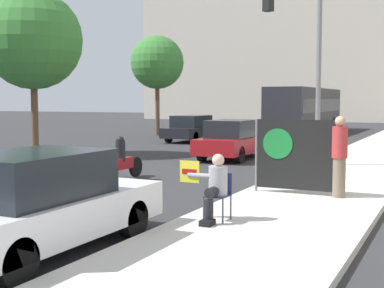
{
  "coord_description": "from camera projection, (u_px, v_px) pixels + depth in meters",
  "views": [
    {
      "loc": [
        6.76,
        -5.41,
        2.3
      ],
      "look_at": [
        0.82,
        6.73,
        1.19
      ],
      "focal_mm": 50.0,
      "sensor_mm": 36.0,
      "label": 1
    }
  ],
  "objects": [
    {
      "name": "protest_banner",
      "position": [
        294.0,
        155.0,
        12.25
      ],
      "size": [
        1.93,
        0.06,
        1.71
      ],
      "color": "slate",
      "rests_on": "sidewalk_curb"
    },
    {
      "name": "street_tree_near_curb",
      "position": [
        33.0,
        40.0,
        21.59
      ],
      "size": [
        4.0,
        4.0,
        6.73
      ],
      "color": "brown",
      "rests_on": "ground_plane"
    },
    {
      "name": "sidewalk_curb",
      "position": [
        366.0,
        161.0,
        19.7
      ],
      "size": [
        3.26,
        90.0,
        0.14
      ],
      "primitive_type": "cube",
      "color": "beige",
      "rests_on": "ground_plane"
    },
    {
      "name": "parked_car_curbside",
      "position": [
        38.0,
        204.0,
        7.97
      ],
      "size": [
        1.8,
        4.3,
        1.53
      ],
      "color": "silver",
      "rests_on": "ground_plane"
    },
    {
      "name": "seated_protester",
      "position": [
        215.0,
        185.0,
        9.49
      ],
      "size": [
        0.92,
        0.77,
        1.2
      ],
      "rotation": [
        0.0,
        0.0,
        0.17
      ],
      "color": "#474C56",
      "rests_on": "sidewalk_curb"
    },
    {
      "name": "car_on_road_nearest",
      "position": [
        233.0,
        140.0,
        20.9
      ],
      "size": [
        1.72,
        4.22,
        1.53
      ],
      "color": "maroon",
      "rests_on": "ground_plane"
    },
    {
      "name": "street_tree_midblock",
      "position": [
        157.0,
        63.0,
        34.52
      ],
      "size": [
        3.44,
        3.44,
        6.47
      ],
      "color": "brown",
      "rests_on": "ground_plane"
    },
    {
      "name": "motorcycle_on_road",
      "position": [
        121.0,
        161.0,
        15.35
      ],
      "size": [
        0.28,
        2.12,
        1.27
      ],
      "color": "maroon",
      "rests_on": "ground_plane"
    },
    {
      "name": "city_bus_on_road",
      "position": [
        306.0,
        107.0,
        37.97
      ],
      "size": [
        2.56,
        12.02,
        3.14
      ],
      "color": "#232328",
      "rests_on": "ground_plane"
    },
    {
      "name": "car_on_road_midblock",
      "position": [
        192.0,
        128.0,
        29.84
      ],
      "size": [
        1.76,
        4.55,
        1.46
      ],
      "color": "black",
      "rests_on": "ground_plane"
    },
    {
      "name": "jogger_on_sidewalk",
      "position": [
        340.0,
        156.0,
        11.81
      ],
      "size": [
        0.34,
        0.34,
        1.81
      ],
      "rotation": [
        0.0,
        0.0,
        3.56
      ],
      "color": "#756651",
      "rests_on": "sidewalk_curb"
    },
    {
      "name": "traffic_light_pole",
      "position": [
        300.0,
        38.0,
        17.97
      ],
      "size": [
        2.3,
        2.07,
        6.44
      ],
      "color": "slate",
      "rests_on": "sidewalk_curb"
    }
  ]
}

